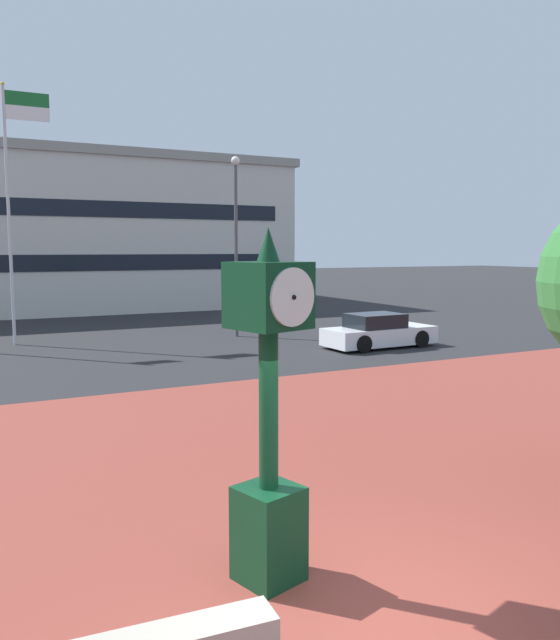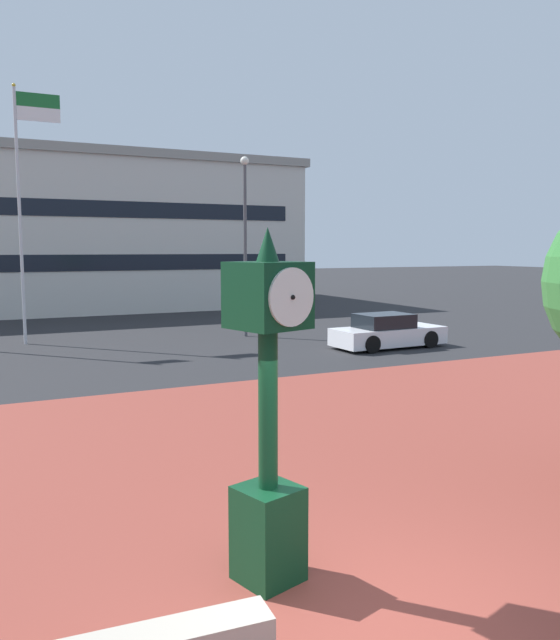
% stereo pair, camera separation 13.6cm
% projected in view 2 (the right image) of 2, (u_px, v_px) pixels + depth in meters
% --- Properties ---
extents(ground_plane, '(200.00, 200.00, 0.00)m').
position_uv_depth(ground_plane, '(371.00, 628.00, 6.13)').
color(ground_plane, '#262628').
extents(plaza_brick_paving, '(44.00, 15.21, 0.01)m').
position_uv_depth(plaza_brick_paving, '(235.00, 497.00, 9.36)').
color(plaza_brick_paving, brown).
rests_on(plaza_brick_paving, ground).
extents(street_clock, '(0.88, 0.91, 3.92)m').
position_uv_depth(street_clock, '(268.00, 418.00, 6.83)').
color(street_clock, '#0C381E').
rests_on(street_clock, ground).
extents(car_street_far, '(4.35, 1.92, 1.28)m').
position_uv_depth(car_street_far, '(387.00, 332.00, 23.50)').
color(car_street_far, silver).
rests_on(car_street_far, ground).
extents(flagpole_secondary, '(1.69, 0.14, 9.82)m').
position_uv_depth(flagpole_secondary, '(24.00, 193.00, 23.87)').
color(flagpole_secondary, silver).
rests_on(flagpole_secondary, ground).
extents(civic_building, '(28.41, 15.54, 9.28)m').
position_uv_depth(civic_building, '(59.00, 234.00, 40.52)').
color(civic_building, beige).
rests_on(civic_building, ground).
extents(street_lamp_post, '(0.36, 0.36, 7.46)m').
position_uv_depth(street_lamp_post, '(245.00, 229.00, 26.10)').
color(street_lamp_post, '#4C4C51').
rests_on(street_lamp_post, ground).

